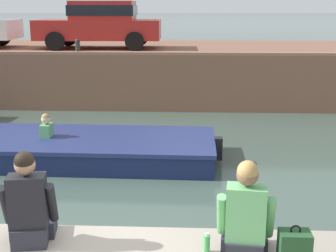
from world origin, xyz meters
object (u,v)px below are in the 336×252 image
at_px(mooring_bollard_mid, 78,46).
at_px(bottle_drink, 207,243).
at_px(person_seated_right, 245,220).
at_px(backpack_on_ledge, 294,249).
at_px(person_seated_left, 29,208).
at_px(car_left_inner_red, 101,23).
at_px(motorboat_passing, 73,148).

height_order(mooring_bollard_mid, bottle_drink, mooring_bollard_mid).
relative_size(person_seated_right, backpack_on_ledge, 2.37).
bearing_deg(backpack_on_ledge, bottle_drink, 165.60).
relative_size(person_seated_left, bottle_drink, 4.73).
relative_size(person_seated_left, person_seated_right, 1.00).
bearing_deg(car_left_inner_red, motorboat_passing, -84.88).
height_order(motorboat_passing, mooring_bollard_mid, mooring_bollard_mid).
distance_m(car_left_inner_red, backpack_on_ledge, 12.62).
height_order(mooring_bollard_mid, backpack_on_ledge, mooring_bollard_mid).
xyz_separation_m(person_seated_left, backpack_on_ledge, (2.52, -0.32, -0.20)).
xyz_separation_m(motorboat_passing, backpack_on_ledge, (3.33, -5.20, 0.71)).
distance_m(motorboat_passing, bottle_drink, 5.65).
relative_size(motorboat_passing, mooring_bollard_mid, 14.49).
bearing_deg(backpack_on_ledge, motorboat_passing, 122.62).
height_order(person_seated_left, backpack_on_ledge, person_seated_left).
relative_size(person_seated_right, bottle_drink, 4.73).
bearing_deg(mooring_bollard_mid, person_seated_left, -79.63).
bearing_deg(motorboat_passing, backpack_on_ledge, -57.38).
distance_m(mooring_bollard_mid, person_seated_right, 10.60).
relative_size(mooring_bollard_mid, bottle_drink, 2.18).
xyz_separation_m(car_left_inner_red, person_seated_right, (3.50, -11.74, -1.38)).
xyz_separation_m(bottle_drink, backpack_on_ledge, (0.78, -0.20, 0.07)).
bearing_deg(person_seated_left, backpack_on_ledge, -7.32).
height_order(motorboat_passing, car_left_inner_red, car_left_inner_red).
relative_size(motorboat_passing, car_left_inner_red, 1.57).
relative_size(mooring_bollard_mid, person_seated_left, 0.46).
relative_size(car_left_inner_red, person_seated_left, 4.26).
height_order(motorboat_passing, person_seated_right, person_seated_right).
bearing_deg(backpack_on_ledge, mooring_bollard_mid, 113.21).
xyz_separation_m(person_seated_left, person_seated_right, (2.09, -0.17, 0.00)).
distance_m(person_seated_right, backpack_on_ledge, 0.50).
xyz_separation_m(mooring_bollard_mid, person_seated_left, (1.77, -9.66, -0.77)).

